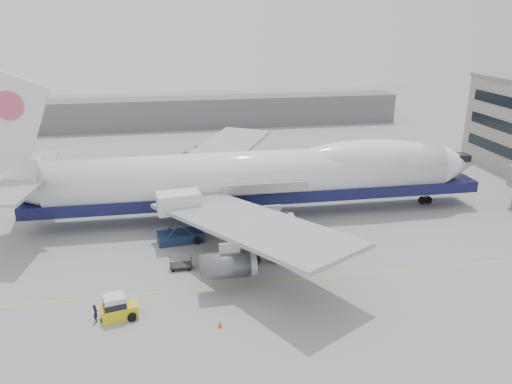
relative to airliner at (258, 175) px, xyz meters
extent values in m
plane|color=gray|center=(-0.64, -12.00, -5.62)|extent=(260.00, 260.00, 0.00)
cube|color=gold|center=(-0.64, -18.00, -5.62)|extent=(60.00, 0.15, 0.01)
cube|color=slate|center=(-10.64, 58.00, -2.12)|extent=(110.00, 8.00, 7.00)
cylinder|color=white|center=(-0.64, 0.00, 0.08)|extent=(52.00, 6.40, 6.40)
cube|color=#10123C|center=(0.36, 0.00, -2.48)|extent=(60.00, 5.76, 1.50)
cone|color=white|center=(28.36, 0.00, 0.08)|extent=(6.00, 6.40, 6.40)
cone|color=white|center=(-31.14, 0.00, 0.68)|extent=(9.00, 6.40, 6.40)
ellipsoid|color=white|center=(14.96, 0.00, 1.84)|extent=(20.67, 5.78, 4.56)
cube|color=white|center=(-29.64, 0.00, 7.58)|extent=(10.52, 0.50, 13.56)
cylinder|color=#D2516C|center=(-29.14, 0.00, 10.08)|extent=(3.40, 0.30, 3.40)
cube|color=#9EA0A3|center=(-3.64, -14.28, -0.52)|extent=(20.35, 26.74, 2.26)
cube|color=#9EA0A3|center=(-3.64, 14.28, -0.52)|extent=(20.35, 26.74, 2.26)
cylinder|color=#595B60|center=(-6.64, 19.00, -2.72)|extent=(4.80, 2.60, 2.60)
cylinder|color=#595B60|center=(-0.64, 10.00, -2.72)|extent=(4.80, 2.60, 2.60)
cylinder|color=#595B60|center=(-0.64, -10.00, -2.72)|extent=(4.80, 2.60, 2.60)
cylinder|color=#595B60|center=(-6.64, -19.00, -2.72)|extent=(4.80, 2.60, 2.60)
cylinder|color=slate|center=(24.36, 0.00, -4.37)|extent=(0.36, 0.36, 2.50)
cylinder|color=black|center=(24.36, 0.00, -5.07)|extent=(1.10, 0.45, 1.10)
cylinder|color=slate|center=(-3.64, -3.00, -4.37)|extent=(0.36, 0.36, 2.50)
cylinder|color=black|center=(-3.64, -3.00, -5.07)|extent=(1.10, 0.45, 1.10)
cylinder|color=slate|center=(-3.64, 3.00, -4.37)|extent=(0.36, 0.36, 2.50)
cylinder|color=black|center=(-3.64, 3.00, -5.07)|extent=(1.10, 0.45, 1.10)
cube|color=navy|center=(-10.55, -6.59, -5.04)|extent=(5.62, 3.20, 1.17)
cube|color=silver|center=(-10.55, -6.59, -0.62)|extent=(5.22, 3.36, 2.35)
cube|color=navy|center=(-10.55, -7.77, -2.82)|extent=(3.79, 0.59, 4.21)
cube|color=navy|center=(-10.55, -5.42, -2.82)|extent=(3.79, 0.59, 4.21)
cube|color=slate|center=(-10.55, -4.88, -0.62)|extent=(2.70, 1.59, 0.15)
cylinder|color=black|center=(-12.47, -7.66, -5.14)|extent=(0.96, 0.37, 0.96)
cylinder|color=black|center=(-12.47, -5.52, -5.14)|extent=(0.96, 0.37, 0.96)
cylinder|color=black|center=(-8.62, -7.66, -5.14)|extent=(0.96, 0.37, 0.96)
cylinder|color=black|center=(-8.62, -5.52, -5.14)|extent=(0.96, 0.37, 0.96)
cube|color=yellow|center=(-16.44, -21.72, -5.01)|extent=(3.41, 2.32, 1.23)
cube|color=silver|center=(-16.77, -21.79, -3.90)|extent=(2.08, 1.91, 1.12)
cube|color=black|center=(-16.77, -21.79, -4.12)|extent=(2.22, 2.05, 0.56)
cylinder|color=black|center=(-17.56, -22.44, -5.23)|extent=(0.78, 0.33, 0.78)
cylinder|color=black|center=(-17.56, -20.99, -5.23)|extent=(0.78, 0.33, 0.78)
cylinder|color=black|center=(-15.33, -22.44, -5.23)|extent=(0.78, 0.33, 0.78)
cylinder|color=black|center=(-15.33, -20.99, -5.23)|extent=(0.78, 0.33, 0.78)
imported|color=black|center=(-18.44, -21.92, -4.80)|extent=(0.42, 0.62, 1.65)
cone|color=#E6440C|center=(-7.79, -24.76, -5.34)|extent=(0.37, 0.37, 0.57)
cube|color=#E6440C|center=(-7.79, -24.76, -5.61)|extent=(0.39, 0.39, 0.03)
cube|color=#2D2D30|center=(-10.73, -13.54, -5.17)|extent=(2.30, 1.35, 0.18)
cube|color=#2D2D30|center=(-11.83, -13.54, -4.77)|extent=(0.08, 1.35, 0.90)
cube|color=#2D2D30|center=(-9.63, -13.54, -4.77)|extent=(0.08, 1.35, 0.90)
cylinder|color=black|center=(-11.58, -14.09, -5.47)|extent=(0.30, 0.12, 0.30)
cylinder|color=black|center=(-11.58, -12.99, -5.47)|extent=(0.30, 0.12, 0.30)
cylinder|color=black|center=(-9.88, -14.09, -5.47)|extent=(0.30, 0.12, 0.30)
cylinder|color=black|center=(-9.88, -12.99, -5.47)|extent=(0.30, 0.12, 0.30)
cube|color=#2D2D30|center=(-7.05, -13.54, -5.17)|extent=(2.30, 1.35, 0.18)
cube|color=#2D2D30|center=(-8.15, -13.54, -4.77)|extent=(0.08, 1.35, 0.90)
cube|color=#2D2D30|center=(-5.95, -13.54, -4.77)|extent=(0.08, 1.35, 0.90)
cylinder|color=black|center=(-7.90, -14.09, -5.47)|extent=(0.30, 0.12, 0.30)
cylinder|color=black|center=(-7.90, -12.99, -5.47)|extent=(0.30, 0.12, 0.30)
cylinder|color=black|center=(-6.20, -14.09, -5.47)|extent=(0.30, 0.12, 0.30)
cylinder|color=black|center=(-6.20, -12.99, -5.47)|extent=(0.30, 0.12, 0.30)
cube|color=#2D2D30|center=(-3.37, -13.54, -5.17)|extent=(2.30, 1.35, 0.18)
cube|color=#2D2D30|center=(-4.47, -13.54, -4.77)|extent=(0.08, 1.35, 0.90)
cube|color=#2D2D30|center=(-2.27, -13.54, -4.77)|extent=(0.08, 1.35, 0.90)
cylinder|color=black|center=(-4.22, -14.09, -5.47)|extent=(0.30, 0.12, 0.30)
cylinder|color=black|center=(-4.22, -12.99, -5.47)|extent=(0.30, 0.12, 0.30)
cylinder|color=black|center=(-2.52, -14.09, -5.47)|extent=(0.30, 0.12, 0.30)
cylinder|color=black|center=(-2.52, -12.99, -5.47)|extent=(0.30, 0.12, 0.30)
cube|color=#2D2D30|center=(0.31, -13.54, -5.17)|extent=(2.30, 1.35, 0.18)
cube|color=#2D2D30|center=(-0.79, -13.54, -4.77)|extent=(0.08, 1.35, 0.90)
cube|color=#2D2D30|center=(1.41, -13.54, -4.77)|extent=(0.08, 1.35, 0.90)
cylinder|color=black|center=(-0.54, -14.09, -5.47)|extent=(0.30, 0.12, 0.30)
cylinder|color=black|center=(-0.54, -12.99, -5.47)|extent=(0.30, 0.12, 0.30)
cylinder|color=black|center=(1.16, -14.09, -5.47)|extent=(0.30, 0.12, 0.30)
cylinder|color=black|center=(1.16, -12.99, -5.47)|extent=(0.30, 0.12, 0.30)
cube|color=#2D2D30|center=(4.00, -13.54, -5.17)|extent=(2.30, 1.35, 0.18)
cube|color=#2D2D30|center=(2.90, -13.54, -4.77)|extent=(0.08, 1.35, 0.90)
cube|color=#2D2D30|center=(5.10, -13.54, -4.77)|extent=(0.08, 1.35, 0.90)
cylinder|color=black|center=(3.15, -14.09, -5.47)|extent=(0.30, 0.12, 0.30)
cylinder|color=black|center=(3.15, -12.99, -5.47)|extent=(0.30, 0.12, 0.30)
cylinder|color=black|center=(4.85, -14.09, -5.47)|extent=(0.30, 0.12, 0.30)
cylinder|color=black|center=(4.85, -12.99, -5.47)|extent=(0.30, 0.12, 0.30)
camera|label=1|loc=(-11.12, -61.47, 19.93)|focal=35.00mm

